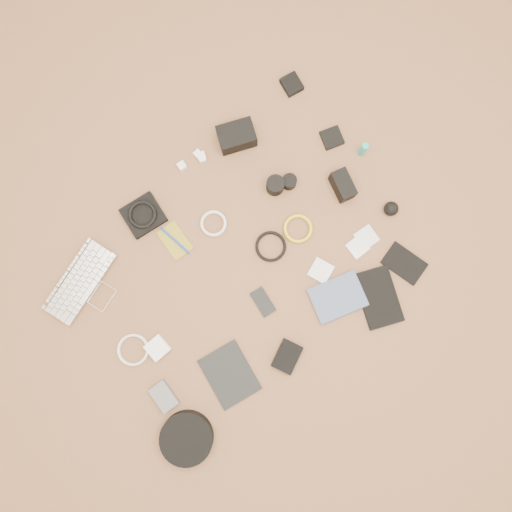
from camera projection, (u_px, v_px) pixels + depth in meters
room_shell at (236, 205)px, 0.78m from camera, size 4.04×4.04×2.58m
laptop at (90, 288)px, 2.01m from camera, size 0.39×0.33×0.03m
headphone_pouch at (143, 215)px, 2.03m from camera, size 0.17×0.16×0.03m
headphones at (142, 214)px, 2.01m from camera, size 0.12×0.12×0.01m
charger_a at (182, 166)px, 2.05m from camera, size 0.03×0.03×0.03m
charger_b at (202, 159)px, 2.06m from camera, size 0.04×0.04×0.03m
charger_c at (202, 156)px, 2.06m from camera, size 0.04×0.04×0.03m
charger_d at (198, 154)px, 2.06m from camera, size 0.03×0.03×0.03m
dslr_camera at (237, 136)px, 2.03m from camera, size 0.18×0.15×0.09m
lens_pouch at (292, 84)px, 2.08m from camera, size 0.09×0.09×0.03m
notebook_olive at (175, 241)px, 2.03m from camera, size 0.10×0.15×0.01m
pen_blue at (175, 240)px, 2.02m from camera, size 0.03×0.16×0.01m
cable_white_a at (214, 224)px, 2.04m from camera, size 0.14×0.14×0.01m
lens_a at (275, 185)px, 2.02m from camera, size 0.09×0.09×0.08m
lens_b at (289, 182)px, 2.03m from camera, size 0.08×0.08×0.06m
card_reader at (332, 138)px, 2.07m from camera, size 0.10×0.10×0.02m
power_brick at (158, 348)px, 1.98m from camera, size 0.08×0.08×0.03m
cable_white_b at (134, 350)px, 1.99m from camera, size 0.15×0.15×0.01m
cable_black at (271, 247)px, 2.03m from camera, size 0.14×0.14×0.01m
cable_yellow at (298, 229)px, 2.04m from camera, size 0.14×0.14×0.01m
flash at (343, 185)px, 2.01m from camera, size 0.09×0.13×0.09m
lens_cleaner at (363, 149)px, 2.03m from camera, size 0.03×0.03×0.09m
battery_charger at (164, 396)px, 1.96m from camera, size 0.08×0.11×0.03m
tablet at (230, 375)px, 1.98m from camera, size 0.21×0.25×0.01m
phone at (263, 302)px, 2.01m from camera, size 0.07×0.12×0.01m
filter_case_left at (321, 271)px, 2.02m from camera, size 0.11×0.11×0.01m
filter_case_mid at (358, 247)px, 2.03m from camera, size 0.08×0.08×0.01m
filter_case_right at (366, 237)px, 2.03m from camera, size 0.09×0.09×0.01m
air_blower at (391, 209)px, 2.02m from camera, size 0.07×0.07×0.06m
headphone_case at (187, 438)px, 1.94m from camera, size 0.25×0.25×0.06m
drive_case at (287, 357)px, 1.98m from camera, size 0.15×0.13×0.03m
paperback at (345, 315)px, 2.00m from camera, size 0.24×0.21×0.02m
notebook_black_a at (378, 297)px, 2.01m from camera, size 0.23×0.27×0.02m
notebook_black_b at (404, 263)px, 2.02m from camera, size 0.14×0.18×0.01m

